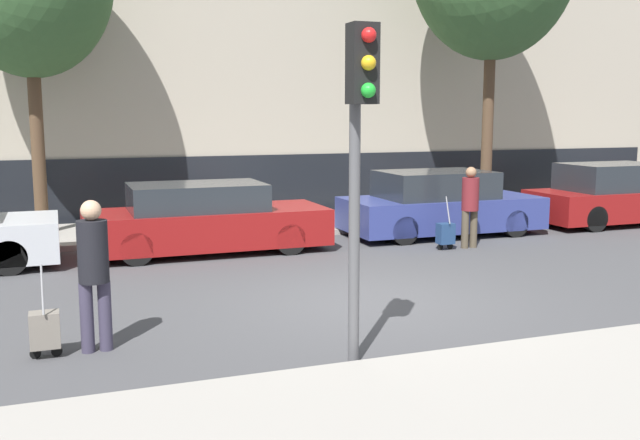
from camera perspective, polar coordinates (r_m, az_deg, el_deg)
ground_plane at (r=10.36m, az=3.86°, el=-6.58°), size 80.00×80.00×0.00m
sidewalk_near at (r=7.26m, az=16.39°, el=-13.13°), size 28.00×2.50×0.12m
sidewalk_far at (r=16.84m, az=-5.92°, el=-0.52°), size 28.00×3.00×0.12m
building_facade at (r=20.52m, az=-8.91°, el=16.77°), size 28.00×3.18×11.37m
parked_car_1 at (r=14.07m, az=-9.22°, el=0.02°), size 4.64×1.83×1.35m
parked_car_2 at (r=16.13m, az=9.54°, el=1.19°), size 4.39×1.89×1.43m
parked_car_3 at (r=18.90m, az=22.53°, el=1.78°), size 4.31×1.78×1.49m
pedestrian_left at (r=8.43m, az=-17.66°, el=-3.54°), size 0.35×0.34×1.74m
trolley_left at (r=8.56m, az=-21.15°, el=-8.21°), size 0.34×0.29×1.06m
pedestrian_right at (r=14.61m, az=11.92°, el=1.39°), size 0.35×0.34×1.64m
trolley_right at (r=14.40m, az=10.01°, el=-1.08°), size 0.34×0.29×1.07m
traffic_light at (r=7.36m, az=3.16°, el=7.49°), size 0.28×0.47×3.59m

